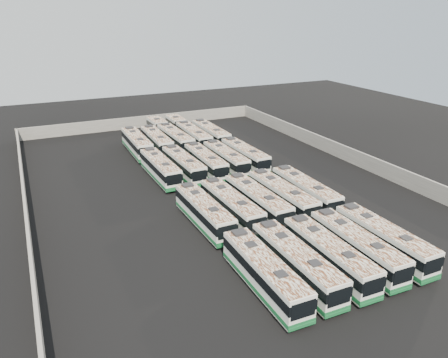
% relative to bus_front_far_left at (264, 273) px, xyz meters
% --- Properties ---
extents(ground, '(140.00, 140.00, 0.00)m').
position_rel_bus_front_far_left_xyz_m(ground, '(5.35, 19.34, -1.60)').
color(ground, black).
rests_on(ground, ground).
extents(perimeter_wall, '(45.20, 73.20, 2.20)m').
position_rel_bus_front_far_left_xyz_m(perimeter_wall, '(5.35, 19.34, -0.50)').
color(perimeter_wall, slate).
rests_on(perimeter_wall, ground).
extents(bus_front_far_left, '(2.52, 11.12, 3.12)m').
position_rel_bus_front_far_left_xyz_m(bus_front_far_left, '(0.00, 0.00, 0.00)').
color(bus_front_far_left, silver).
rests_on(bus_front_far_left, ground).
extents(bus_front_left, '(2.48, 11.27, 3.17)m').
position_rel_bus_front_far_left_xyz_m(bus_front_left, '(3.15, 0.13, 0.02)').
color(bus_front_left, silver).
rests_on(bus_front_left, ground).
extents(bus_front_center, '(2.56, 11.17, 3.13)m').
position_rel_bus_front_far_left_xyz_m(bus_front_center, '(6.42, 0.01, 0.01)').
color(bus_front_center, silver).
rests_on(bus_front_center, ground).
extents(bus_front_right, '(2.57, 11.13, 3.12)m').
position_rel_bus_front_far_left_xyz_m(bus_front_right, '(9.57, 0.11, -0.00)').
color(bus_front_right, silver).
rests_on(bus_front_right, ground).
extents(bus_front_far_right, '(2.40, 11.10, 3.12)m').
position_rel_bus_front_far_left_xyz_m(bus_front_far_right, '(12.74, 0.08, 0.00)').
color(bus_front_far_right, silver).
rests_on(bus_front_far_right, ground).
extents(bus_midfront_far_left, '(2.51, 11.00, 3.09)m').
position_rel_bus_front_far_left_xyz_m(bus_midfront_far_left, '(-0.00, 12.54, -0.02)').
color(bus_midfront_far_left, silver).
rests_on(bus_midfront_far_left, ground).
extents(bus_midfront_left, '(2.60, 11.08, 3.11)m').
position_rel_bus_front_far_left_xyz_m(bus_midfront_left, '(3.21, 12.66, -0.01)').
color(bus_midfront_left, silver).
rests_on(bus_midfront_left, ground).
extents(bus_midfront_center, '(2.57, 11.31, 3.17)m').
position_rel_bus_front_far_left_xyz_m(bus_midfront_center, '(6.35, 12.53, 0.03)').
color(bus_midfront_center, silver).
rests_on(bus_midfront_center, ground).
extents(bus_midfront_right, '(2.63, 11.42, 3.21)m').
position_rel_bus_front_far_left_xyz_m(bus_midfront_right, '(9.54, 12.48, 0.04)').
color(bus_midfront_right, silver).
rests_on(bus_midfront_right, ground).
extents(bus_midfront_far_right, '(2.54, 11.24, 3.16)m').
position_rel_bus_front_far_left_xyz_m(bus_midfront_far_right, '(12.79, 12.58, 0.02)').
color(bus_midfront_far_right, silver).
rests_on(bus_midfront_far_right, ground).
extents(bus_midback_far_left, '(2.47, 10.99, 3.09)m').
position_rel_bus_front_far_left_xyz_m(bus_midback_far_left, '(-0.07, 27.49, -0.02)').
color(bus_midback_far_left, silver).
rests_on(bus_midback_far_left, ground).
extents(bus_midback_left, '(2.57, 11.00, 3.08)m').
position_rel_bus_front_far_left_xyz_m(bus_midback_left, '(3.19, 27.40, -0.02)').
color(bus_midback_left, silver).
rests_on(bus_midback_left, ground).
extents(bus_midback_center, '(2.44, 10.94, 3.07)m').
position_rel_bus_front_far_left_xyz_m(bus_midback_center, '(6.41, 27.32, -0.03)').
color(bus_midback_center, silver).
rests_on(bus_midback_center, ground).
extents(bus_midback_right, '(2.36, 10.88, 3.06)m').
position_rel_bus_front_far_left_xyz_m(bus_midback_right, '(9.57, 27.33, -0.03)').
color(bus_midback_right, silver).
rests_on(bus_midback_right, ground).
extents(bus_midback_far_right, '(2.48, 10.96, 3.08)m').
position_rel_bus_front_far_left_xyz_m(bus_midback_far_right, '(12.69, 27.47, -0.02)').
color(bus_midback_far_right, silver).
rests_on(bus_midback_far_right, ground).
extents(bus_back_far_left, '(2.61, 11.42, 3.21)m').
position_rel_bus_front_far_left_xyz_m(bus_back_far_left, '(-0.01, 39.85, 0.04)').
color(bus_back_far_left, silver).
rests_on(bus_back_far_left, ground).
extents(bus_back_left, '(2.61, 11.22, 3.15)m').
position_rel_bus_front_far_left_xyz_m(bus_back_left, '(3.22, 39.79, 0.01)').
color(bus_back_left, silver).
rests_on(bus_back_left, ground).
extents(bus_back_center, '(2.83, 17.59, 3.18)m').
position_rel_bus_front_far_left_xyz_m(bus_back_center, '(6.28, 42.78, 0.03)').
color(bus_back_center, silver).
rests_on(bus_back_center, ground).
extents(bus_back_right, '(2.64, 17.49, 3.17)m').
position_rel_bus_front_far_left_xyz_m(bus_back_right, '(9.65, 42.90, 0.02)').
color(bus_back_right, silver).
rests_on(bus_back_right, ground).
extents(bus_back_far_right, '(2.46, 11.36, 3.20)m').
position_rel_bus_front_far_left_xyz_m(bus_back_far_right, '(12.72, 39.89, 0.04)').
color(bus_back_far_right, silver).
rests_on(bus_back_far_right, ground).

